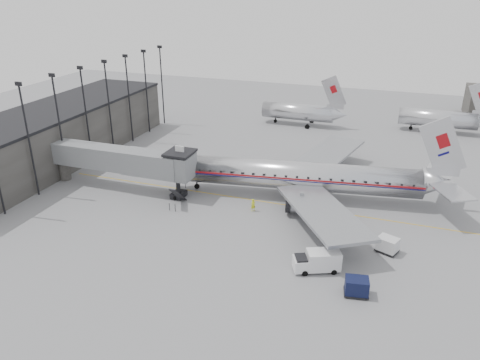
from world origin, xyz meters
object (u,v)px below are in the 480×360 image
Objects in this scene: ramp_worker at (253,205)px; airliner at (307,176)px; baggage_cart_white at (388,245)px; baggage_cart_navy at (357,286)px; service_van at (318,261)px.

airliner is at bearing 5.73° from ramp_worker.
airliner is 23.48× the size of ramp_worker.
baggage_cart_white is 17.02m from ramp_worker.
baggage_cart_navy is 19.24m from ramp_worker.
baggage_cart_white is (2.25, 8.61, -0.02)m from baggage_cart_navy.
ramp_worker is (-14.19, 13.00, -0.11)m from baggage_cart_navy.
service_van is at bearing -114.95° from baggage_cart_white.
baggage_cart_navy is at bearing -85.36° from ramp_worker.
airliner is at bearing 104.89° from baggage_cart_navy.
airliner is 15.45× the size of baggage_cart_navy.
baggage_cart_white is 1.61× the size of ramp_worker.
baggage_cart_white is at bearing -52.20° from airliner.
airliner is 8.45m from ramp_worker.
baggage_cart_navy is at bearing -82.42° from baggage_cart_white.
service_van is 8.72m from baggage_cart_white.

